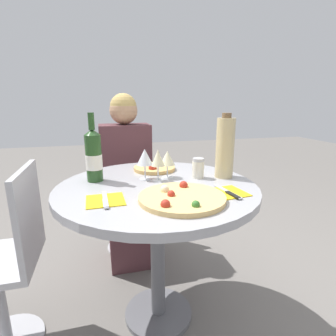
{
  "coord_description": "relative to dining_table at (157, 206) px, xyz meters",
  "views": [
    {
      "loc": [
        -0.25,
        -1.17,
        1.15
      ],
      "look_at": [
        0.03,
        -0.08,
        0.85
      ],
      "focal_mm": 28.0,
      "sensor_mm": 36.0,
      "label": 1
    }
  ],
  "objects": [
    {
      "name": "wine_glass_back_right",
      "position": [
        0.08,
        0.1,
        0.21
      ],
      "size": [
        0.08,
        0.08,
        0.14
      ],
      "color": "silver",
      "rests_on": "dining_table"
    },
    {
      "name": "chair_behind_diner",
      "position": [
        -0.08,
        0.8,
        -0.21
      ],
      "size": [
        0.38,
        0.38,
        0.87
      ],
      "rotation": [
        0.0,
        0.0,
        3.14
      ],
      "color": "#ADADB2",
      "rests_on": "ground_plane"
    },
    {
      "name": "place_setting_left",
      "position": [
        -0.25,
        -0.16,
        0.11
      ],
      "size": [
        0.15,
        0.19,
        0.01
      ],
      "color": "gold",
      "rests_on": "dining_table"
    },
    {
      "name": "wine_glass_center",
      "position": [
        0.02,
        0.06,
        0.23
      ],
      "size": [
        0.07,
        0.07,
        0.16
      ],
      "color": "silver",
      "rests_on": "dining_table"
    },
    {
      "name": "pizza_small_far",
      "position": [
        0.04,
        0.27,
        0.12
      ],
      "size": [
        0.24,
        0.24,
        0.05
      ],
      "color": "tan",
      "rests_on": "dining_table"
    },
    {
      "name": "chair_empty_side",
      "position": [
        -0.69,
        0.02,
        -0.21
      ],
      "size": [
        0.38,
        0.38,
        0.87
      ],
      "rotation": [
        0.0,
        0.0,
        1.57
      ],
      "color": "#ADADB2",
      "rests_on": "ground_plane"
    },
    {
      "name": "ground_plane",
      "position": [
        0.0,
        0.0,
        -0.64
      ],
      "size": [
        12.0,
        12.0,
        0.0
      ],
      "primitive_type": "plane",
      "color": "slate",
      "rests_on": "ground"
    },
    {
      "name": "pizza_large",
      "position": [
        0.05,
        -0.22,
        0.12
      ],
      "size": [
        0.35,
        0.35,
        0.05
      ],
      "color": "#DBB26B",
      "rests_on": "dining_table"
    },
    {
      "name": "seated_diner",
      "position": [
        -0.08,
        0.66,
        -0.1
      ],
      "size": [
        0.36,
        0.45,
        1.2
      ],
      "rotation": [
        0.0,
        0.0,
        3.14
      ],
      "color": "#512D33",
      "rests_on": "ground_plane"
    },
    {
      "name": "place_setting_right",
      "position": [
        0.27,
        -0.2,
        0.11
      ],
      "size": [
        0.17,
        0.19,
        0.01
      ],
      "color": "gold",
      "rests_on": "dining_table"
    },
    {
      "name": "wine_glass_back_left",
      "position": [
        -0.04,
        0.1,
        0.22
      ],
      "size": [
        0.08,
        0.08,
        0.16
      ],
      "color": "silver",
      "rests_on": "dining_table"
    },
    {
      "name": "dining_table",
      "position": [
        0.0,
        0.0,
        0.0
      ],
      "size": [
        0.96,
        0.96,
        0.75
      ],
      "color": "slate",
      "rests_on": "ground_plane"
    },
    {
      "name": "tall_carafe",
      "position": [
        0.37,
        0.04,
        0.27
      ],
      "size": [
        0.09,
        0.09,
        0.33
      ],
      "color": "tan",
      "rests_on": "dining_table"
    },
    {
      "name": "sugar_shaker",
      "position": [
        0.23,
        0.06,
        0.16
      ],
      "size": [
        0.06,
        0.06,
        0.1
      ],
      "color": "silver",
      "rests_on": "dining_table"
    },
    {
      "name": "wine_bottle",
      "position": [
        -0.29,
        0.14,
        0.24
      ],
      "size": [
        0.08,
        0.08,
        0.34
      ],
      "color": "#23471E",
      "rests_on": "dining_table"
    }
  ]
}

